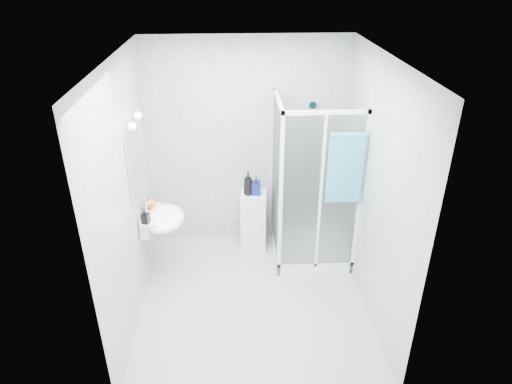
{
  "coord_description": "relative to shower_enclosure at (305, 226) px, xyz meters",
  "views": [
    {
      "loc": [
        -0.18,
        -3.88,
        3.37
      ],
      "look_at": [
        0.05,
        0.35,
        1.15
      ],
      "focal_mm": 32.0,
      "sensor_mm": 36.0,
      "label": 1
    }
  ],
  "objects": [
    {
      "name": "room",
      "position": [
        -0.67,
        -0.77,
        0.85
      ],
      "size": [
        2.4,
        2.6,
        2.6
      ],
      "color": "silver",
      "rests_on": "ground"
    },
    {
      "name": "shampoo_bottle_a",
      "position": [
        -0.68,
        0.27,
        0.47
      ],
      "size": [
        0.13,
        0.13,
        0.3
      ],
      "primitive_type": "imported",
      "rotation": [
        0.0,
        0.0,
        0.14
      ],
      "color": "black",
      "rests_on": "storage_cabinet"
    },
    {
      "name": "vanity_lights",
      "position": [
        -1.8,
        -0.32,
        1.47
      ],
      "size": [
        0.1,
        0.4,
        0.08
      ],
      "color": "silver",
      "rests_on": "room"
    },
    {
      "name": "wall_basin",
      "position": [
        -1.66,
        -0.32,
        0.35
      ],
      "size": [
        0.46,
        0.56,
        0.35
      ],
      "color": "white",
      "rests_on": "ground"
    },
    {
      "name": "hand_towel",
      "position": [
        0.31,
        -0.4,
        0.97
      ],
      "size": [
        0.37,
        0.05,
        0.78
      ],
      "color": "teal",
      "rests_on": "shower_enclosure"
    },
    {
      "name": "storage_cabinet",
      "position": [
        -0.61,
        0.29,
        -0.07
      ],
      "size": [
        0.34,
        0.35,
        0.76
      ],
      "rotation": [
        0.0,
        0.0,
        -0.09
      ],
      "color": "white",
      "rests_on": "ground"
    },
    {
      "name": "shampoo_bottle_b",
      "position": [
        -0.58,
        0.27,
        0.44
      ],
      "size": [
        0.12,
        0.12,
        0.24
      ],
      "primitive_type": "imported",
      "rotation": [
        0.0,
        0.0,
        -0.08
      ],
      "color": "#0E1855",
      "rests_on": "storage_cabinet"
    },
    {
      "name": "soap_dispenser_black",
      "position": [
        -1.78,
        -0.51,
        0.5
      ],
      "size": [
        0.09,
        0.09,
        0.16
      ],
      "primitive_type": "imported",
      "rotation": [
        0.0,
        0.0,
        -0.27
      ],
      "color": "black",
      "rests_on": "wall_basin"
    },
    {
      "name": "mirror",
      "position": [
        -1.85,
        -0.32,
        1.05
      ],
      "size": [
        0.02,
        0.6,
        0.7
      ],
      "primitive_type": "cube",
      "color": "white",
      "rests_on": "room"
    },
    {
      "name": "soap_dispenser_orange",
      "position": [
        -1.78,
        -0.2,
        0.5
      ],
      "size": [
        0.16,
        0.16,
        0.17
      ],
      "primitive_type": "imported",
      "rotation": [
        0.0,
        0.0,
        -0.18
      ],
      "color": "#C24E16",
      "rests_on": "wall_basin"
    },
    {
      "name": "wall_hooks",
      "position": [
        -0.92,
        0.49,
        1.17
      ],
      "size": [
        0.23,
        0.06,
        0.03
      ],
      "color": "silver",
      "rests_on": "room"
    },
    {
      "name": "shower_enclosure",
      "position": [
        0.0,
        0.0,
        0.0
      ],
      "size": [
        0.9,
        0.95,
        2.0
      ],
      "color": "white",
      "rests_on": "ground"
    }
  ]
}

